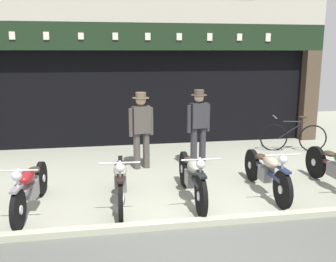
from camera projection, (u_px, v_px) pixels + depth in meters
shop_facade at (140, 78)px, 11.98m from camera, size 10.32×4.42×6.60m
motorcycle_left at (30, 187)px, 6.15m from camera, size 0.62×2.03×0.90m
motorcycle_center_left at (121, 180)px, 6.43m from camera, size 0.62×2.01×0.93m
motorcycle_center at (192, 176)px, 6.61m from camera, size 0.62×2.12×0.94m
motorcycle_center_right at (267, 171)px, 6.93m from camera, size 0.62×2.05×0.92m
salesman_left at (141, 126)px, 8.33m from camera, size 0.55×0.37×1.70m
shopkeeper_center at (198, 124)px, 8.48m from camera, size 0.55×0.36×1.74m
advert_board_near at (222, 81)px, 10.82m from camera, size 0.80×0.03×0.94m
leaning_bicycle at (293, 137)px, 9.95m from camera, size 1.68×0.60×0.95m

